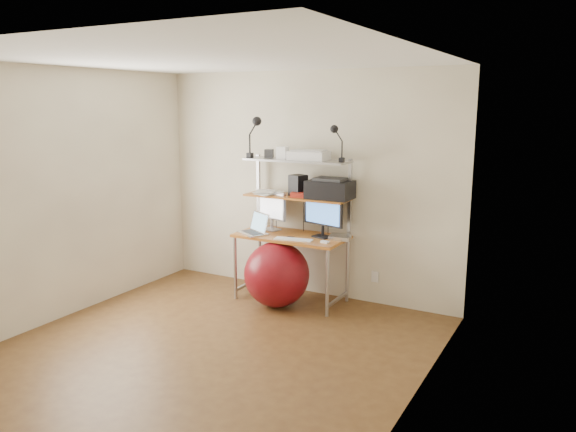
{
  "coord_description": "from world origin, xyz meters",
  "views": [
    {
      "loc": [
        2.82,
        -3.78,
        2.14
      ],
      "look_at": [
        0.12,
        1.15,
        1.01
      ],
      "focal_mm": 35.0,
      "sensor_mm": 36.0,
      "label": 1
    }
  ],
  "objects_px": {
    "monitor_silver": "(272,208)",
    "exercise_ball": "(277,274)",
    "monitor_black": "(323,213)",
    "laptop": "(256,229)",
    "printer": "(330,189)"
  },
  "relations": [
    {
      "from": "laptop",
      "to": "printer",
      "type": "bearing_deg",
      "value": 47.96
    },
    {
      "from": "monitor_silver",
      "to": "laptop",
      "type": "distance_m",
      "value": 0.32
    },
    {
      "from": "monitor_silver",
      "to": "monitor_black",
      "type": "height_order",
      "value": "monitor_black"
    },
    {
      "from": "monitor_silver",
      "to": "laptop",
      "type": "bearing_deg",
      "value": -85.11
    },
    {
      "from": "monitor_black",
      "to": "exercise_ball",
      "type": "xyz_separation_m",
      "value": [
        -0.39,
        -0.32,
        -0.64
      ]
    },
    {
      "from": "monitor_black",
      "to": "laptop",
      "type": "xyz_separation_m",
      "value": [
        -0.72,
        -0.2,
        -0.21
      ]
    },
    {
      "from": "printer",
      "to": "exercise_ball",
      "type": "bearing_deg",
      "value": -139.51
    },
    {
      "from": "laptop",
      "to": "printer",
      "type": "xyz_separation_m",
      "value": [
        0.77,
        0.26,
        0.47
      ]
    },
    {
      "from": "monitor_silver",
      "to": "exercise_ball",
      "type": "height_order",
      "value": "monitor_silver"
    },
    {
      "from": "monitor_silver",
      "to": "exercise_ball",
      "type": "distance_m",
      "value": 0.79
    },
    {
      "from": "monitor_silver",
      "to": "monitor_black",
      "type": "bearing_deg",
      "value": 14.93
    },
    {
      "from": "laptop",
      "to": "printer",
      "type": "height_order",
      "value": "printer"
    },
    {
      "from": "monitor_black",
      "to": "printer",
      "type": "height_order",
      "value": "printer"
    },
    {
      "from": "monitor_silver",
      "to": "exercise_ball",
      "type": "relative_size",
      "value": 0.67
    },
    {
      "from": "printer",
      "to": "monitor_silver",
      "type": "bearing_deg",
      "value": -179.48
    }
  ]
}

